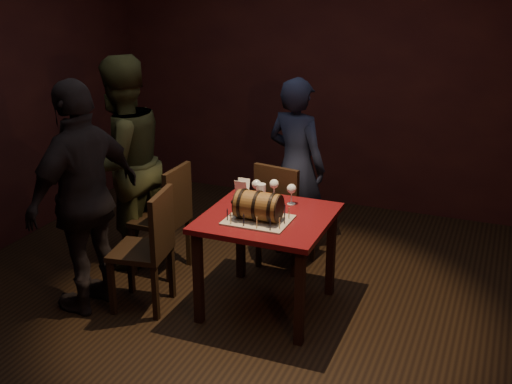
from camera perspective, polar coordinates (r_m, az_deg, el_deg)
room_shell at (r=4.34m, az=-0.99°, el=5.48°), size 5.04×5.04×2.80m
pub_table at (r=4.66m, az=1.03°, el=-3.34°), size 0.90×0.90×0.75m
cake_board at (r=4.52m, az=0.20°, el=-2.51°), size 0.45×0.35×0.01m
barrel_cake at (r=4.49m, az=0.20°, el=-1.24°), size 0.37×0.22×0.22m
birthday_candles at (r=4.51m, az=0.20°, el=-1.96°), size 0.40×0.30×0.09m
wine_glass_left at (r=4.88m, az=0.04°, el=0.61°), size 0.07×0.07×0.16m
wine_glass_mid at (r=4.89m, az=1.62°, el=0.64°), size 0.07×0.07×0.16m
wine_glass_right at (r=4.79m, az=3.18°, el=0.21°), size 0.07×0.07×0.16m
pint_of_ale at (r=4.83m, az=0.45°, el=-0.16°), size 0.07×0.07×0.15m
menu_card at (r=4.98m, az=-1.24°, el=0.36°), size 0.10×0.05×0.13m
chair_back at (r=5.33m, az=2.31°, el=-1.66°), size 0.46×0.46×0.93m
chair_left_rear at (r=5.31m, az=-7.83°, el=-1.93°), size 0.40×0.40×0.93m
chair_left_front at (r=4.78m, az=-9.38°, el=-4.55°), size 0.46×0.46×0.93m
person_back at (r=5.63m, az=3.59°, el=2.33°), size 0.65×0.52×1.56m
person_left_rear at (r=5.44m, az=-11.82°, el=2.50°), size 0.93×1.05×1.78m
person_left_front at (r=4.78m, az=-14.98°, el=-0.52°), size 0.60×1.08×1.73m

